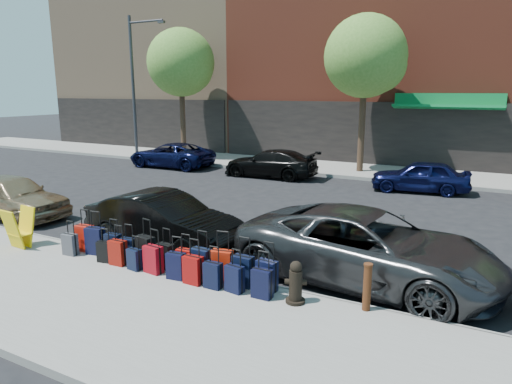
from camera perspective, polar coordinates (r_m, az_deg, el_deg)
The scene contains 39 objects.
ground at distance 14.27m, azimuth 0.83°, elevation -3.65°, with size 120.00×120.00×0.00m, color black.
sidewalk_near at distance 9.29m, azimuth -18.06°, elevation -13.04°, with size 60.00×4.00×0.15m, color gray.
sidewalk_far at distance 23.41m, azimuth 11.94°, elevation 2.70°, with size 60.00×4.00×0.15m, color gray.
curb_near at distance 10.66m, azimuth -10.24°, elevation -9.20°, with size 60.00×0.08×0.15m, color gray.
curb_far at distance 21.50m, azimuth 10.46°, elevation 1.90°, with size 60.00×0.08×0.15m, color gray.
building_left at distance 37.69m, azimuth -9.09°, elevation 18.55°, with size 15.00×12.12×16.00m.
tree_left at distance 27.04m, azimuth -9.12°, elevation 15.47°, with size 3.80×3.80×7.27m.
tree_center at distance 22.47m, azimuth 13.86°, elevation 15.88°, with size 3.80×3.80×7.27m.
streetlight at distance 28.33m, azimuth -14.85°, elevation 13.56°, with size 2.59×0.18×8.00m.
suitcase_front_0 at distance 11.93m, azimuth -20.62°, elevation -5.41°, with size 0.45×0.28×1.03m.
suitcase_front_1 at distance 11.61m, azimuth -19.45°, elevation -5.77°, with size 0.47×0.31×1.05m.
suitcase_front_2 at distance 11.27m, azimuth -17.40°, elevation -6.40°, with size 0.40×0.24×0.92m.
suitcase_front_3 at distance 10.98m, azimuth -15.66°, elevation -6.91°, with size 0.37×0.23×0.86m.
suitcase_front_4 at distance 10.63m, azimuth -13.65°, elevation -7.10°, with size 0.47×0.32×1.05m.
suitcase_front_5 at distance 10.30m, azimuth -11.25°, elevation -7.87°, with size 0.40×0.25×0.91m.
suitcase_front_6 at distance 9.99m, azimuth -8.87°, elevation -8.52°, with size 0.37×0.21×0.86m.
suitcase_front_7 at distance 9.73m, azimuth -6.88°, elevation -8.78°, with size 0.43×0.25×1.00m.
suitcase_front_8 at distance 9.49m, azimuth -4.27°, elevation -9.17°, with size 0.47×0.32×1.06m.
suitcase_front_9 at distance 9.25m, azimuth -1.65°, elevation -9.83°, with size 0.42×0.24×1.01m.
suitcase_front_10 at distance 9.06m, azimuth 1.35°, elevation -10.39°, with size 0.43×0.27×0.98m.
suitcase_back_0 at distance 11.80m, azimuth -22.22°, elevation -6.07°, with size 0.36×0.22×0.83m.
suitcase_back_2 at distance 11.05m, azimuth -18.39°, elevation -7.09°, with size 0.35×0.24×0.78m.
suitcase_back_3 at distance 10.78m, azimuth -16.88°, elevation -7.25°, with size 0.39×0.23×0.91m.
suitcase_back_4 at distance 10.41m, azimuth -14.96°, elevation -8.13°, with size 0.34×0.23×0.76m.
suitcase_back_5 at distance 10.13m, azimuth -12.72°, elevation -8.21°, with size 0.43×0.28×0.96m.
suitcase_back_6 at distance 9.74m, azimuth -9.96°, elevation -9.07°, with size 0.40×0.25×0.90m.
suitcase_back_7 at distance 9.46m, azimuth -7.87°, elevation -9.61°, with size 0.40×0.24×0.93m.
suitcase_back_8 at distance 9.22m, azimuth -5.40°, elevation -10.30°, with size 0.36×0.21×0.85m.
suitcase_back_9 at distance 9.02m, azimuth -2.70°, elevation -10.78°, with size 0.39×0.26×0.86m.
suitcase_back_10 at distance 8.78m, azimuth 0.77°, elevation -11.36°, with size 0.38×0.22×0.91m.
fire_hydrant at distance 8.58m, azimuth 4.97°, elevation -11.33°, with size 0.41×0.36×0.81m.
bollard at distance 8.48m, azimuth 13.72°, elevation -11.39°, with size 0.16×0.16×0.88m.
display_rack at distance 12.81m, azimuth -27.48°, elevation -4.04°, with size 0.60×0.65×0.99m.
car_near_0 at distance 16.49m, azimuth -28.26°, elevation -0.45°, with size 1.65×4.10×1.40m, color #A08462.
car_near_1 at distance 12.01m, azimuth -11.50°, elevation -3.55°, with size 1.49×4.28×1.41m, color black.
car_near_2 at distance 9.95m, azimuth 13.70°, elevation -6.71°, with size 2.55×5.53×1.54m, color #37383A.
car_far_0 at distance 24.60m, azimuth -10.56°, elevation 4.58°, with size 2.13×4.63×1.29m, color #0B0F33.
car_far_1 at distance 21.37m, azimuth 1.81°, elevation 3.60°, with size 1.82×4.47×1.30m, color black.
car_far_2 at distance 19.34m, azimuth 19.83°, elevation 1.87°, with size 1.51×3.76×1.28m, color #0D113A.
Camera 1 is at (6.16, -12.24, 4.00)m, focal length 32.00 mm.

